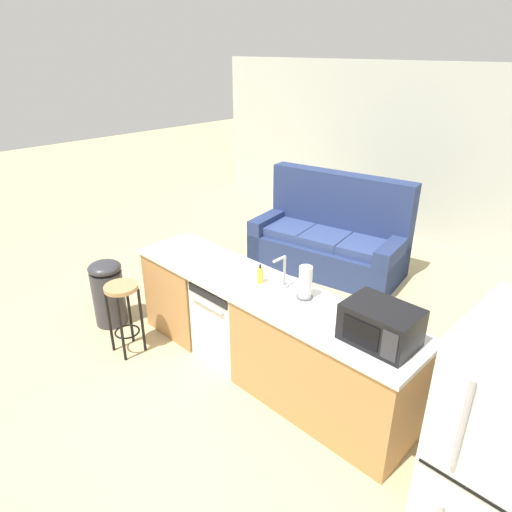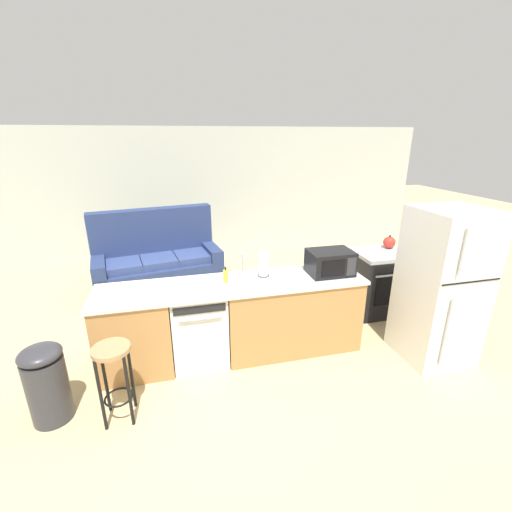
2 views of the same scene
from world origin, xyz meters
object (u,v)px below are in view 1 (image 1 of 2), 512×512
Objects in this scene: soap_bottle at (260,275)px; trash_bin at (108,292)px; couch at (331,240)px; dishwasher at (233,317)px; bar_stool at (123,304)px; paper_towel_roll at (305,283)px; microwave at (381,325)px.

soap_bottle is 1.90m from trash_bin.
soap_bottle is at bearing -69.72° from couch.
dishwasher is 1.14× the size of bar_stool.
couch is at bearing 120.40° from paper_towel_roll.
trash_bin is at bearing 166.30° from bar_stool.
couch is at bearing 131.68° from microwave.
soap_bottle is (-0.44, -0.07, -0.07)m from paper_towel_roll.
trash_bin is at bearing -106.96° from couch.
dishwasher is 4.77× the size of soap_bottle.
dishwasher is 1.65m from microwave.
soap_bottle is (0.32, 0.05, 0.55)m from dishwasher.
soap_bottle is 0.24× the size of trash_bin.
microwave reaches higher than bar_stool.
couch is (-0.50, 2.28, -0.03)m from dishwasher.
bar_stool is (-2.31, -0.70, -0.50)m from microwave.
couch reaches higher than dishwasher.
microwave is at bearing -0.05° from dishwasher.
microwave reaches higher than trash_bin.
bar_stool is at bearing -145.74° from soap_bottle.
microwave is 1.21m from soap_bottle.
bar_stool is 1.00× the size of trash_bin.
couch reaches higher than trash_bin.
bar_stool is 0.35× the size of couch.
paper_towel_roll is 0.38× the size of bar_stool.
couch is (0.87, 2.84, 0.02)m from trash_bin.
paper_towel_roll is 1.60× the size of soap_bottle.
bar_stool is at bearing -152.04° from paper_towel_roll.
soap_bottle is 0.08× the size of couch.
couch reaches higher than paper_towel_roll.
bar_stool and trash_bin have the same top height.
dishwasher is 1.06m from bar_stool.
paper_towel_roll is 2.59m from couch.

